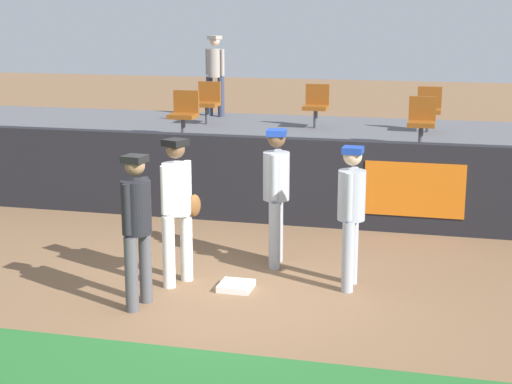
{
  "coord_description": "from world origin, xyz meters",
  "views": [
    {
      "loc": [
        2.6,
        -8.69,
        3.35
      ],
      "look_at": [
        0.12,
        1.16,
        1.0
      ],
      "focal_mm": 55.59,
      "sensor_mm": 36.0,
      "label": 1
    }
  ],
  "objects_px": {
    "player_runner_visitor": "(351,207)",
    "player_umpire": "(137,220)",
    "seat_front_right": "(422,119)",
    "spectator_hooded": "(215,70)",
    "first_base": "(236,286)",
    "seat_back_center": "(316,103)",
    "seat_back_left": "(208,100)",
    "seat_front_left": "(184,111)",
    "player_fielder_home": "(177,201)",
    "seat_back_right": "(429,107)",
    "player_coach_visitor": "(276,188)"
  },
  "relations": [
    {
      "from": "first_base",
      "to": "seat_front_right",
      "type": "height_order",
      "value": "seat_front_right"
    },
    {
      "from": "first_base",
      "to": "player_runner_visitor",
      "type": "bearing_deg",
      "value": 17.04
    },
    {
      "from": "player_runner_visitor",
      "to": "player_coach_visitor",
      "type": "xyz_separation_m",
      "value": [
        -1.08,
        0.65,
        0.04
      ]
    },
    {
      "from": "seat_front_right",
      "to": "seat_front_left",
      "type": "bearing_deg",
      "value": 180.0
    },
    {
      "from": "player_runner_visitor",
      "to": "player_fielder_home",
      "type": "bearing_deg",
      "value": -77.86
    },
    {
      "from": "first_base",
      "to": "player_fielder_home",
      "type": "distance_m",
      "value": 1.26
    },
    {
      "from": "seat_front_left",
      "to": "seat_back_left",
      "type": "bearing_deg",
      "value": 93.95
    },
    {
      "from": "player_coach_visitor",
      "to": "player_umpire",
      "type": "relative_size",
      "value": 1.03
    },
    {
      "from": "player_coach_visitor",
      "to": "seat_back_right",
      "type": "height_order",
      "value": "seat_back_right"
    },
    {
      "from": "first_base",
      "to": "seat_back_center",
      "type": "relative_size",
      "value": 0.48
    },
    {
      "from": "player_fielder_home",
      "to": "seat_back_center",
      "type": "bearing_deg",
      "value": -162.85
    },
    {
      "from": "player_runner_visitor",
      "to": "seat_back_center",
      "type": "height_order",
      "value": "seat_back_center"
    },
    {
      "from": "seat_back_center",
      "to": "spectator_hooded",
      "type": "relative_size",
      "value": 0.49
    },
    {
      "from": "seat_front_left",
      "to": "seat_back_center",
      "type": "xyz_separation_m",
      "value": [
        2.09,
        1.8,
        -0.0
      ]
    },
    {
      "from": "player_umpire",
      "to": "seat_back_center",
      "type": "relative_size",
      "value": 2.11
    },
    {
      "from": "first_base",
      "to": "player_runner_visitor",
      "type": "xyz_separation_m",
      "value": [
        1.34,
        0.41,
        0.98
      ]
    },
    {
      "from": "seat_back_right",
      "to": "seat_back_left",
      "type": "xyz_separation_m",
      "value": [
        -4.37,
        0.0,
        0.0
      ]
    },
    {
      "from": "player_umpire",
      "to": "seat_front_left",
      "type": "xyz_separation_m",
      "value": [
        -1.3,
        5.41,
        0.53
      ]
    },
    {
      "from": "player_umpire",
      "to": "seat_front_left",
      "type": "height_order",
      "value": "seat_front_left"
    },
    {
      "from": "seat_back_right",
      "to": "spectator_hooded",
      "type": "distance_m",
      "value": 4.74
    },
    {
      "from": "seat_back_center",
      "to": "player_coach_visitor",
      "type": "bearing_deg",
      "value": -85.69
    },
    {
      "from": "seat_front_right",
      "to": "spectator_hooded",
      "type": "distance_m",
      "value": 5.42
    },
    {
      "from": "seat_back_right",
      "to": "seat_front_right",
      "type": "xyz_separation_m",
      "value": [
        -0.05,
        -1.8,
        -0.0
      ]
    },
    {
      "from": "player_umpire",
      "to": "seat_back_center",
      "type": "height_order",
      "value": "seat_back_center"
    },
    {
      "from": "player_umpire",
      "to": "seat_back_left",
      "type": "distance_m",
      "value": 7.37
    },
    {
      "from": "seat_front_left",
      "to": "spectator_hooded",
      "type": "bearing_deg",
      "value": 96.22
    },
    {
      "from": "player_fielder_home",
      "to": "seat_front_left",
      "type": "xyz_separation_m",
      "value": [
        -1.48,
        4.55,
        0.5
      ]
    },
    {
      "from": "seat_back_center",
      "to": "player_fielder_home",
      "type": "bearing_deg",
      "value": -95.46
    },
    {
      "from": "first_base",
      "to": "player_fielder_home",
      "type": "xyz_separation_m",
      "value": [
        -0.75,
        0.03,
        1.02
      ]
    },
    {
      "from": "first_base",
      "to": "player_umpire",
      "type": "height_order",
      "value": "player_umpire"
    },
    {
      "from": "player_fielder_home",
      "to": "seat_back_right",
      "type": "relative_size",
      "value": 2.18
    },
    {
      "from": "player_runner_visitor",
      "to": "player_umpire",
      "type": "distance_m",
      "value": 2.58
    },
    {
      "from": "player_fielder_home",
      "to": "seat_back_right",
      "type": "height_order",
      "value": "seat_back_right"
    },
    {
      "from": "first_base",
      "to": "seat_back_left",
      "type": "relative_size",
      "value": 0.48
    },
    {
      "from": "player_coach_visitor",
      "to": "seat_front_left",
      "type": "distance_m",
      "value": 4.35
    },
    {
      "from": "player_runner_visitor",
      "to": "seat_back_center",
      "type": "relative_size",
      "value": 2.09
    },
    {
      "from": "player_fielder_home",
      "to": "seat_front_right",
      "type": "bearing_deg",
      "value": 171.9
    },
    {
      "from": "player_fielder_home",
      "to": "seat_front_right",
      "type": "height_order",
      "value": "seat_front_right"
    },
    {
      "from": "player_coach_visitor",
      "to": "first_base",
      "type": "bearing_deg",
      "value": -19.87
    },
    {
      "from": "player_fielder_home",
      "to": "seat_front_left",
      "type": "relative_size",
      "value": 2.18
    },
    {
      "from": "seat_back_left",
      "to": "seat_front_left",
      "type": "xyz_separation_m",
      "value": [
        0.12,
        -1.8,
        0.0
      ]
    },
    {
      "from": "seat_back_left",
      "to": "player_coach_visitor",
      "type": "bearing_deg",
      "value": -63.85
    },
    {
      "from": "first_base",
      "to": "seat_back_left",
      "type": "height_order",
      "value": "seat_back_left"
    },
    {
      "from": "seat_back_right",
      "to": "spectator_hooded",
      "type": "xyz_separation_m",
      "value": [
        -4.56,
        1.15,
        0.52
      ]
    },
    {
      "from": "player_coach_visitor",
      "to": "seat_front_right",
      "type": "relative_size",
      "value": 2.18
    },
    {
      "from": "player_fielder_home",
      "to": "spectator_hooded",
      "type": "height_order",
      "value": "spectator_hooded"
    },
    {
      "from": "first_base",
      "to": "seat_back_left",
      "type": "xyz_separation_m",
      "value": [
        -2.36,
        6.39,
        1.52
      ]
    },
    {
      "from": "player_coach_visitor",
      "to": "spectator_hooded",
      "type": "xyz_separation_m",
      "value": [
        -2.81,
        6.48,
        1.02
      ]
    },
    {
      "from": "player_coach_visitor",
      "to": "seat_back_center",
      "type": "height_order",
      "value": "seat_back_center"
    },
    {
      "from": "seat_back_right",
      "to": "seat_back_center",
      "type": "height_order",
      "value": "same"
    }
  ]
}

